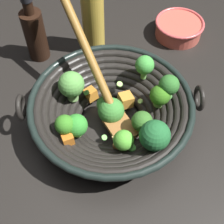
{
  "coord_description": "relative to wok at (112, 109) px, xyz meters",
  "views": [
    {
      "loc": [
        -0.37,
        -0.1,
        0.57
      ],
      "look_at": [
        0.01,
        0.0,
        0.03
      ],
      "focal_mm": 49.54,
      "sensor_mm": 36.0,
      "label": 1
    }
  ],
  "objects": [
    {
      "name": "cooking_oil_bottle",
      "position": [
        0.23,
        0.11,
        0.05
      ],
      "size": [
        0.05,
        0.05,
        0.25
      ],
      "color": "gold",
      "rests_on": "ground"
    },
    {
      "name": "wok",
      "position": [
        0.0,
        0.0,
        0.0
      ],
      "size": [
        0.34,
        0.37,
        0.23
      ],
      "color": "black",
      "rests_on": "ground"
    },
    {
      "name": "ground_plane",
      "position": [
        0.0,
        0.0,
        -0.06
      ],
      "size": [
        4.0,
        4.0,
        0.0
      ],
      "primitive_type": "plane",
      "color": "black"
    },
    {
      "name": "soy_sauce_bottle",
      "position": [
        0.16,
        0.24,
        0.02
      ],
      "size": [
        0.05,
        0.05,
        0.18
      ],
      "color": "black",
      "rests_on": "ground"
    },
    {
      "name": "prep_bowl",
      "position": [
        0.34,
        -0.1,
        -0.03
      ],
      "size": [
        0.13,
        0.13,
        0.05
      ],
      "color": "#D15647",
      "rests_on": "ground"
    }
  ]
}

